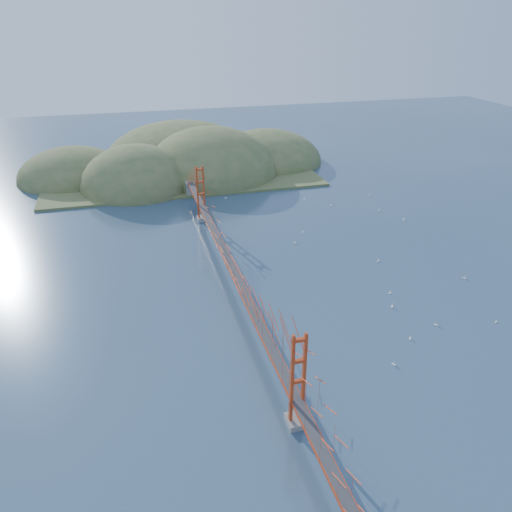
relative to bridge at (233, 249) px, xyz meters
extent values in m
plane|color=#334C66|center=(0.00, -0.18, -7.01)|extent=(320.00, 320.00, 0.00)
cube|color=gray|center=(0.00, -30.18, -6.66)|extent=(2.00, 2.40, 0.70)
cube|color=gray|center=(0.00, 29.82, -6.66)|extent=(2.00, 2.40, 0.70)
cube|color=#BA3614|center=(0.00, -0.18, -3.71)|extent=(1.40, 92.00, 0.16)
cube|color=#BA3614|center=(0.00, -0.18, -3.91)|extent=(1.33, 92.00, 0.24)
cube|color=#38383A|center=(0.00, -0.18, -3.61)|extent=(1.19, 92.00, 0.03)
cube|color=gray|center=(0.00, 45.82, -5.36)|extent=(2.20, 2.60, 3.30)
cube|color=olive|center=(0.00, 63.82, -6.76)|extent=(70.00, 40.00, 0.60)
ellipsoid|color=olive|center=(-12.00, 55.82, -7.01)|extent=(28.00, 28.00, 21.00)
ellipsoid|color=olive|center=(8.00, 61.82, -7.01)|extent=(36.00, 36.00, 25.00)
ellipsoid|color=olive|center=(26.00, 69.82, -7.01)|extent=(32.00, 32.00, 18.00)
ellipsoid|color=olive|center=(-28.00, 67.82, -7.01)|extent=(28.00, 28.00, 16.00)
ellipsoid|color=olive|center=(2.00, 77.82, -7.01)|extent=(44.00, 44.00, 22.00)
cube|color=white|center=(15.19, -24.11, -6.95)|extent=(0.45, 0.59, 0.10)
cylinder|color=white|center=(15.19, -24.11, -6.63)|extent=(0.02, 0.02, 0.63)
cube|color=white|center=(21.78, -11.81, -6.94)|extent=(0.42, 0.62, 0.11)
cylinder|color=white|center=(21.78, -11.81, -6.62)|extent=(0.02, 0.02, 0.64)
cube|color=white|center=(18.41, 18.00, -6.95)|extent=(0.54, 0.25, 0.09)
cylinder|color=white|center=(18.41, 18.00, -6.67)|extent=(0.01, 0.01, 0.56)
cube|color=white|center=(41.27, 18.50, -6.94)|extent=(0.43, 0.66, 0.11)
cylinder|color=white|center=(41.27, 18.50, -6.60)|extent=(0.02, 0.02, 0.69)
cube|color=white|center=(34.09, -19.42, -6.96)|extent=(0.51, 0.26, 0.09)
cylinder|color=white|center=(34.09, -19.42, -6.69)|extent=(0.01, 0.01, 0.53)
cube|color=white|center=(29.82, 30.62, -6.95)|extent=(0.27, 0.58, 0.10)
cylinder|color=white|center=(29.82, 30.62, -6.64)|extent=(0.02, 0.02, 0.61)
cube|color=white|center=(23.42, -8.17, -6.95)|extent=(0.53, 0.18, 0.10)
cylinder|color=white|center=(23.42, -8.17, -6.67)|extent=(0.02, 0.02, 0.57)
cube|color=white|center=(7.70, 41.82, -6.94)|extent=(0.64, 0.27, 0.11)
cylinder|color=white|center=(7.70, 41.82, -6.60)|extent=(0.02, 0.02, 0.68)
cube|color=white|center=(26.91, 2.41, -6.94)|extent=(0.63, 0.54, 0.11)
cylinder|color=white|center=(26.91, 2.41, -6.60)|extent=(0.02, 0.02, 0.69)
cube|color=white|center=(20.12, -19.75, -6.95)|extent=(0.39, 0.59, 0.10)
cylinder|color=white|center=(20.12, -19.75, -6.64)|extent=(0.02, 0.02, 0.61)
cube|color=white|center=(37.75, -7.06, -6.94)|extent=(0.43, 0.63, 0.11)
cylinder|color=white|center=(37.75, -7.06, -6.61)|extent=(0.02, 0.02, 0.66)
cube|color=white|center=(25.38, -17.76, -6.95)|extent=(0.52, 0.56, 0.10)
cylinder|color=white|center=(25.38, -17.76, -6.63)|extent=(0.02, 0.02, 0.63)
cube|color=white|center=(25.34, 35.96, -6.94)|extent=(0.60, 0.26, 0.11)
cylinder|color=white|center=(25.34, 35.96, -6.62)|extent=(0.02, 0.02, 0.64)
cube|color=white|center=(41.23, 34.44, -6.95)|extent=(0.55, 0.32, 0.09)
cylinder|color=white|center=(41.23, 34.44, -6.67)|extent=(0.02, 0.02, 0.57)
cube|color=white|center=(38.87, 24.78, -6.95)|extent=(0.49, 0.50, 0.10)
cylinder|color=white|center=(38.87, 24.78, -6.66)|extent=(0.02, 0.02, 0.57)
cube|color=white|center=(15.17, 13.64, -6.94)|extent=(0.56, 0.57, 0.11)
cylinder|color=white|center=(15.17, 13.64, -6.61)|extent=(0.02, 0.02, 0.66)
camera|label=1|loc=(-14.74, -67.91, 33.31)|focal=35.00mm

